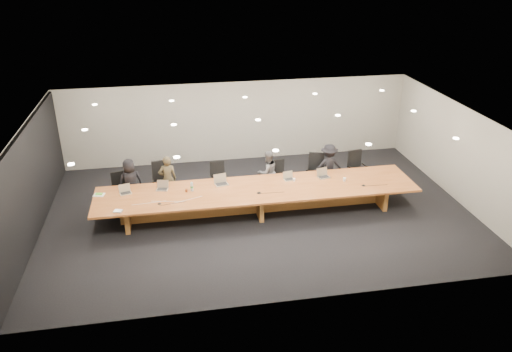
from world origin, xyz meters
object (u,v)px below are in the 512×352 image
Objects in this scene: mic_center at (259,193)px; person_c at (268,172)px; av_box at (118,211)px; laptop_c at (221,180)px; chair_mid_right at (280,176)px; paper_cup_far at (344,179)px; laptop_a at (125,190)px; chair_left at (162,181)px; chair_mid_left at (219,179)px; mic_right at (364,185)px; person_b at (168,179)px; conference_table at (258,196)px; laptop_d at (289,176)px; mic_left at (159,203)px; chair_far_left at (121,189)px; person_d at (329,166)px; water_bottle at (192,187)px; laptop_b at (162,186)px; chair_right at (316,171)px; amber_mug at (186,190)px; paper_cup_near at (294,180)px; person_a at (131,182)px; chair_far_right at (357,168)px.

person_c is at bearing 70.01° from mic_center.
laptop_c is at bearing 40.62° from av_box.
paper_cup_far is at bearing -41.91° from chair_mid_right.
laptop_a is 6.20m from paper_cup_far.
chair_left is 3.20× the size of laptop_c.
chair_mid_left is at bearing -22.87° from person_c.
person_c reaches higher than paper_cup_far.
laptop_c reaches higher than av_box.
chair_left reaches higher than mic_right.
person_b is at bearing -18.25° from person_c.
chair_mid_left is 4.30m from mic_right.
conference_table is at bearing -131.98° from chair_mid_right.
laptop_d is at bearing 159.23° from mic_right.
mic_left is (1.05, 0.25, -0.00)m from av_box.
chair_far_left is at bearing 124.55° from mic_left.
chair_mid_left is 0.74× the size of person_d.
water_bottle is (-0.86, -1.12, 0.34)m from chair_mid_left.
water_bottle is (-0.86, -0.25, -0.02)m from laptop_c.
chair_left is 0.83× the size of person_b.
laptop_b is (-5.11, -0.84, 0.16)m from person_d.
mic_center is (-1.02, -0.69, -0.10)m from laptop_d.
laptop_a is at bearing 139.52° from mic_left.
chair_right is 13.19× the size of amber_mug.
laptop_c reaches higher than paper_cup_near.
laptop_b is 1.29× the size of water_bottle.
amber_mug is 0.40× the size of av_box.
laptop_a is 1.20m from mic_left.
person_c reaches higher than mic_left.
laptop_c is 3.12× the size of mic_right.
person_a is 3.84× the size of laptop_c.
chair_left reaches higher than mic_left.
mic_center is (2.71, 0.16, 0.00)m from mic_left.
laptop_a is at bearing -7.45° from person_c.
chair_far_right is 1.67m from mic_right.
laptop_b is (-0.00, -0.91, 0.28)m from chair_left.
laptop_a is (-0.99, -0.96, 0.28)m from chair_left.
chair_right is (1.15, -0.01, 0.07)m from chair_mid_right.
mic_left is (-0.08, -0.84, -0.11)m from laptop_b.
conference_table is 1.19m from paper_cup_near.
av_box is 1.80× the size of mic_right.
chair_right is 1.37m from chair_far_right.
laptop_d is 3.46× the size of amber_mug.
person_a reaches higher than av_box.
person_a is at bearing -3.53° from person_b.
paper_cup_far is (3.53, -1.25, 0.27)m from chair_mid_left.
paper_cup_far is at bearing 25.43° from av_box.
chair_far_left is 0.94× the size of chair_mid_left.
av_box is (-1.13, -1.08, -0.11)m from laptop_b.
amber_mug is at bearing -46.37° from chair_far_left.
water_bottle is at bearing 42.89° from av_box.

